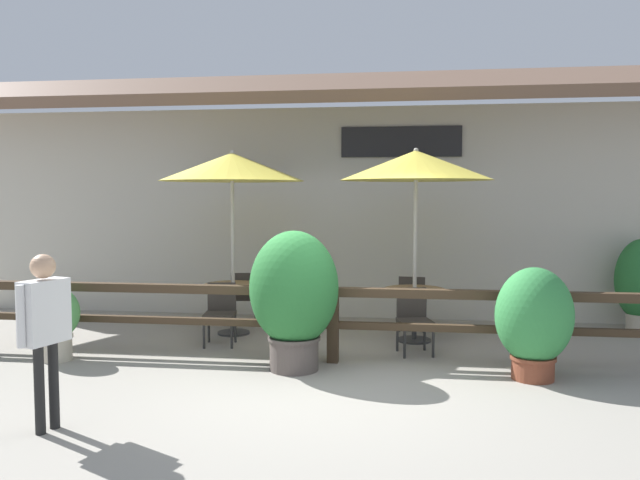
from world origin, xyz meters
TOP-DOWN VIEW (x-y plane):
  - ground_plane at (0.00, 0.00)m, footprint 60.00×60.00m
  - building_facade at (0.00, 4.10)m, footprint 14.28×1.49m
  - patio_railing at (0.00, 1.05)m, footprint 10.40×0.14m
  - patio_umbrella_near at (-1.68, 2.46)m, footprint 2.16×2.16m
  - dining_table_near at (-1.68, 2.46)m, footprint 0.88×0.88m
  - chair_near_streetside at (-1.68, 1.78)m, footprint 0.47×0.47m
  - chair_near_wallside at (-1.69, 3.15)m, footprint 0.47×0.47m
  - patio_umbrella_middle at (1.03, 2.34)m, footprint 2.16×2.16m
  - dining_table_middle at (1.03, 2.34)m, footprint 0.88×0.88m
  - chair_middle_streetside at (1.01, 1.65)m, footprint 0.51×0.51m
  - chair_middle_wallside at (1.01, 3.04)m, footprint 0.45×0.45m
  - potted_plant_entrance_palm at (-3.50, 0.66)m, footprint 0.61×0.55m
  - potted_plant_tall_tropical at (-0.42, 0.65)m, footprint 1.07×0.96m
  - potted_plant_corner_fern at (2.35, 0.63)m, footprint 0.87×0.78m
  - pedestrian at (-2.26, -1.58)m, footprint 0.31×0.54m

SIDE VIEW (x-z plane):
  - ground_plane at x=0.00m, z-range 0.00..0.00m
  - chair_near_streetside at x=-1.68m, z-range 0.05..0.91m
  - chair_near_wallside at x=-1.69m, z-range 0.05..0.91m
  - chair_middle_streetside at x=1.01m, z-range 0.05..0.91m
  - chair_middle_wallside at x=1.01m, z-range 0.05..0.91m
  - potted_plant_entrance_palm at x=-3.50m, z-range 0.05..1.00m
  - dining_table_near at x=-1.68m, z-range 0.23..0.99m
  - dining_table_middle at x=1.03m, z-range 0.23..0.99m
  - potted_plant_corner_fern at x=2.35m, z-range 0.04..1.33m
  - patio_railing at x=0.00m, z-range 0.22..1.17m
  - potted_plant_tall_tropical at x=-0.42m, z-range 0.08..1.76m
  - pedestrian at x=-2.26m, z-range 0.23..1.81m
  - building_facade at x=0.00m, z-range 0.05..4.28m
  - patio_umbrella_near at x=-1.68m, z-range 1.14..3.91m
  - patio_umbrella_middle at x=1.03m, z-range 1.14..3.91m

